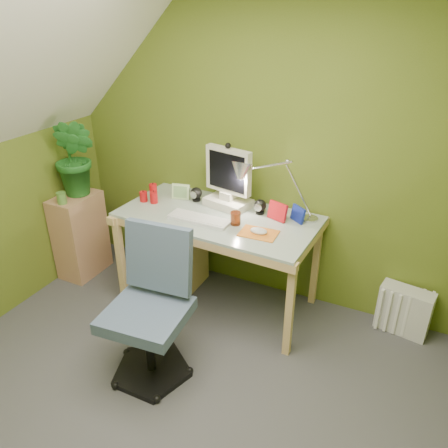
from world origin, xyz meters
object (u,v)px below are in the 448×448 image
at_px(desk_lamp, 287,175).
at_px(task_chair, 146,313).
at_px(side_ledge, 81,235).
at_px(radiator, 404,311).
at_px(desk, 218,260).
at_px(potted_plant, 76,158).
at_px(monitor, 228,173).

height_order(desk_lamp, task_chair, desk_lamp).
height_order(desk_lamp, side_ledge, desk_lamp).
bearing_deg(radiator, desk, -159.65).
height_order(potted_plant, radiator, potted_plant).
relative_size(monitor, potted_plant, 0.82).
distance_m(potted_plant, radiator, 2.79).
bearing_deg(desk_lamp, radiator, 3.75).
bearing_deg(radiator, desk_lamp, -165.19).
bearing_deg(desk, potted_plant, -173.98).
bearing_deg(desk_lamp, task_chair, -116.93).
bearing_deg(task_chair, side_ledge, 143.25).
distance_m(side_ledge, radiator, 2.70).
distance_m(potted_plant, task_chair, 1.56).
xyz_separation_m(monitor, potted_plant, (-1.25, -0.25, 0.01)).
xyz_separation_m(desk, desk_lamp, (0.45, 0.18, 0.72)).
xyz_separation_m(desk_lamp, potted_plant, (-1.70, -0.25, -0.05)).
distance_m(monitor, desk_lamp, 0.45).
relative_size(side_ledge, radiator, 2.03).
bearing_deg(monitor, radiator, 15.30).
height_order(task_chair, radiator, task_chair).
bearing_deg(desk, task_chair, -90.57).
xyz_separation_m(potted_plant, task_chair, (1.20, -0.81, -0.57)).
distance_m(desk, desk_lamp, 0.87).
height_order(desk, side_ledge, desk).
height_order(monitor, potted_plant, potted_plant).
bearing_deg(monitor, desk_lamp, 11.57).
height_order(desk, potted_plant, potted_plant).
bearing_deg(side_ledge, desk, 5.42).
height_order(desk, monitor, monitor).
xyz_separation_m(task_chair, radiator, (1.43, 1.16, -0.31)).
distance_m(desk_lamp, side_ledge, 1.91).
relative_size(desk, desk_lamp, 2.23).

